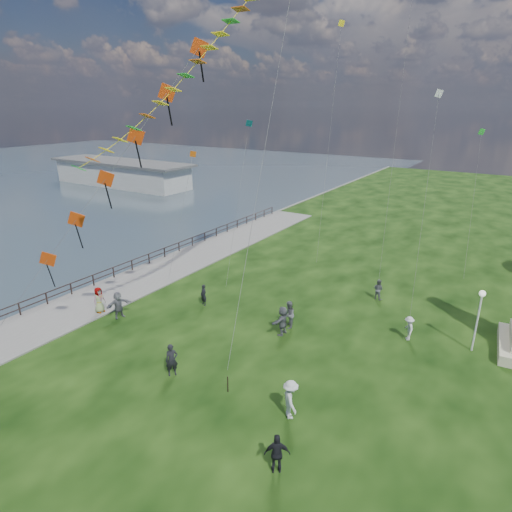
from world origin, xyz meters
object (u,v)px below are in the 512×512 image
Objects in this scene: person_10 at (99,301)px; person_6 at (204,295)px; person_5 at (118,305)px; person_3 at (277,454)px; person_0 at (172,360)px; person_11 at (283,321)px; person_2 at (290,399)px; person_1 at (289,315)px; lamppost at (480,308)px; person_8 at (409,328)px; pier_pavilion at (121,173)px; person_7 at (378,289)px.

person_6 is at bearing -48.16° from person_10.
person_5 is 1.62m from person_10.
person_6 is at bearing -72.63° from person_3.
person_11 is (2.87, 6.93, 0.04)m from person_0.
person_0 is 0.94× the size of person_2.
person_2 is (4.08, -7.42, 0.05)m from person_1.
person_10 is at bearing -159.03° from lamppost.
person_2 is 12.93m from person_6.
person_2 is 3.22m from person_3.
person_3 is 13.20m from person_8.
person_5 is 11.19m from person_11.
pier_pavilion is 68.22m from person_2.
person_1 is 13.08m from person_10.
person_5 is at bearing 104.88° from person_0.
person_0 is at bearing -70.51° from person_8.
person_0 is 1.16× the size of person_6.
person_11 reaches higher than person_1.
person_0 is 7.50m from person_11.
person_10 reaches higher than person_0.
lamppost is 2.47× the size of person_6.
person_3 is 1.12× the size of person_6.
person_5 reaches higher than person_10.
person_3 is at bearing -36.35° from pier_pavilion.
lamppost reaches higher than person_0.
pier_pavilion is 55.28m from person_5.
pier_pavilion is 55.30m from person_6.
person_3 is 1.13× the size of person_7.
pier_pavilion reaches higher than person_8.
lamppost is at bearing 74.19° from person_8.
person_8 is at bearing 27.33° from person_6.
person_2 is (56.01, -38.94, -0.88)m from pier_pavilion.
lamppost is 4.13m from person_8.
person_10 is (-15.52, -12.61, 0.14)m from person_7.
person_2 is at bearing -49.89° from person_0.
person_3 is 15.59m from person_6.
lamppost reaches higher than person_8.
person_5 reaches higher than person_8.
person_11 is at bearing -49.78° from person_5.
pier_pavilion is 60.75m from person_1.
pier_pavilion is at bearing 68.18° from person_5.
person_0 is 0.99× the size of person_10.
pier_pavilion is at bearing -68.57° from person_3.
person_0 is 0.97× the size of person_5.
person_7 is (10.29, 7.73, -0.00)m from person_6.
person_0 is (49.14, -39.41, -0.94)m from pier_pavilion.
person_5 is 18.88m from person_8.
person_2 reaches higher than person_5.
lamppost is 2.06× the size of person_5.
person_10 reaches higher than person_7.
lamppost is at bearing -48.85° from person_5.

